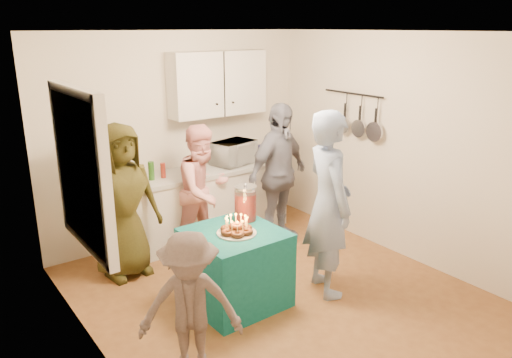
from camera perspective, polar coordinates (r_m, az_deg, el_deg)
floor at (r=5.30m, az=2.29°, el=-12.89°), size 4.00×4.00×0.00m
ceiling at (r=4.59m, az=2.69°, el=16.49°), size 4.00×4.00×0.00m
back_wall at (r=6.42m, az=-8.77°, el=4.78°), size 3.60×3.60×0.00m
left_wall at (r=3.97m, az=-18.32°, el=-3.65°), size 4.00×4.00×0.00m
right_wall at (r=6.04m, az=15.98°, el=3.54°), size 4.00×4.00×0.00m
window_night at (r=4.18m, az=-19.56°, el=0.86°), size 0.04×1.00×1.20m
counter at (r=6.50m, az=-5.63°, el=-2.94°), size 2.20×0.58×0.86m
countertop at (r=6.36m, az=-5.75°, el=0.92°), size 2.24×0.62×0.05m
upper_cabinet at (r=6.43m, az=-4.39°, el=10.83°), size 1.30×0.30×0.80m
pot_rack at (r=6.36m, az=10.78°, el=7.33°), size 0.12×1.00×0.60m
microwave at (r=6.53m, az=-2.58°, el=3.03°), size 0.62×0.49×0.30m
party_table at (r=4.97m, az=-2.43°, el=-10.06°), size 0.87×0.87×0.76m
donut_cake at (r=4.73m, az=-2.24°, el=-5.26°), size 0.38×0.38×0.18m
punch_jar at (r=5.03m, az=-1.22°, el=-2.86°), size 0.22×0.22×0.34m
man_birthday at (r=5.02m, az=8.27°, el=-2.86°), size 0.66×0.80×1.90m
woman_back_left at (r=5.53m, az=-15.08°, el=-2.47°), size 0.88×0.61×1.70m
woman_back_center at (r=5.92m, az=-6.02°, el=-1.30°), size 0.89×0.76×1.58m
woman_back_right at (r=6.17m, az=2.56°, el=0.50°), size 1.11×0.67×1.78m
child_near_left at (r=3.91m, az=-7.53°, el=-14.40°), size 0.91×0.81×1.22m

